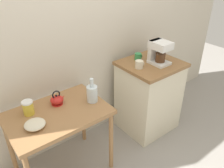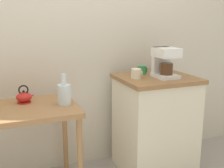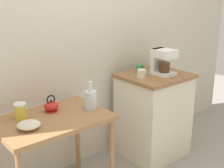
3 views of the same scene
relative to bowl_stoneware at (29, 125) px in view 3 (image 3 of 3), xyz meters
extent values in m
cube|color=beige|center=(0.95, 0.49, 0.62)|extent=(4.40, 0.10, 2.80)
cube|color=#9E7044|center=(0.23, 0.08, -0.05)|extent=(0.90, 0.61, 0.04)
cylinder|color=#9E7044|center=(0.64, -0.19, -0.43)|extent=(0.04, 0.04, 0.71)
cylinder|color=#9E7044|center=(0.64, 0.34, -0.43)|extent=(0.04, 0.04, 0.71)
cube|color=beige|center=(1.42, 0.07, -0.35)|extent=(0.63, 0.57, 0.87)
cube|color=olive|center=(1.42, 0.07, 0.10)|extent=(0.66, 0.60, 0.04)
cylinder|color=beige|center=(0.00, 0.00, -0.03)|extent=(0.08, 0.08, 0.01)
ellipsoid|color=beige|center=(0.00, 0.00, 0.00)|extent=(0.17, 0.17, 0.05)
cylinder|color=red|center=(0.30, 0.20, -0.03)|extent=(0.11, 0.11, 0.01)
ellipsoid|color=red|center=(0.30, 0.20, 0.02)|extent=(0.12, 0.12, 0.07)
cone|color=red|center=(0.36, 0.20, 0.02)|extent=(0.06, 0.03, 0.04)
sphere|color=black|center=(0.30, 0.20, 0.06)|extent=(0.02, 0.02, 0.02)
torus|color=black|center=(0.30, 0.20, 0.08)|extent=(0.08, 0.01, 0.08)
cylinder|color=silver|center=(0.59, 0.03, 0.05)|extent=(0.10, 0.10, 0.16)
cylinder|color=silver|center=(0.59, 0.03, 0.17)|extent=(0.04, 0.04, 0.09)
cylinder|color=gold|center=(0.03, 0.21, 0.03)|extent=(0.09, 0.09, 0.12)
cylinder|color=white|center=(0.03, 0.21, 0.09)|extent=(0.10, 0.10, 0.01)
cube|color=white|center=(1.47, 0.00, 0.14)|extent=(0.18, 0.22, 0.03)
cube|color=white|center=(1.47, 0.09, 0.25)|extent=(0.16, 0.05, 0.26)
cube|color=white|center=(1.47, 0.00, 0.34)|extent=(0.18, 0.22, 0.08)
cylinder|color=#4C2D19|center=(1.47, -0.01, 0.20)|extent=(0.11, 0.11, 0.10)
cylinder|color=#338C4C|center=(1.36, 0.23, 0.16)|extent=(0.08, 0.08, 0.08)
torus|color=#338C4C|center=(1.40, 0.23, 0.16)|extent=(0.01, 0.05, 0.05)
cylinder|color=beige|center=(1.22, 0.06, 0.17)|extent=(0.09, 0.09, 0.08)
torus|color=beige|center=(1.26, 0.06, 0.17)|extent=(0.01, 0.06, 0.06)
cube|color=#B2B5BA|center=(1.63, 0.19, 0.13)|extent=(0.07, 0.05, 0.02)
cylinder|color=#B2B5BA|center=(1.63, 0.19, 0.19)|extent=(0.10, 0.05, 0.10)
cylinder|color=black|center=(1.63, 0.19, 0.19)|extent=(0.09, 0.03, 0.08)
camera|label=1|loc=(-0.43, -1.57, 1.25)|focal=37.67mm
camera|label=2|loc=(0.16, -2.06, 0.62)|focal=44.99mm
camera|label=3|loc=(-0.87, -2.02, 0.98)|focal=50.08mm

